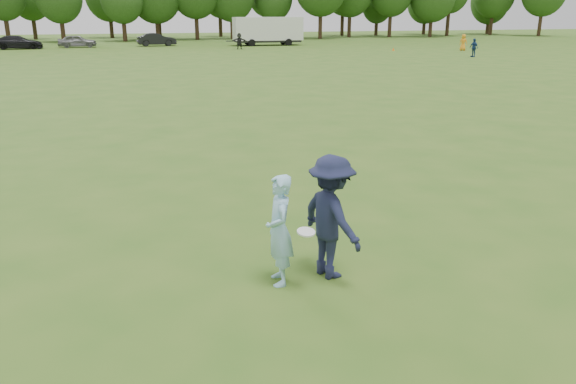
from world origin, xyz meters
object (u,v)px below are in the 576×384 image
player_far_d (239,41)px  field_cone (393,49)px  car_f (157,40)px  thrower (279,230)px  car_e (77,41)px  defender (331,217)px  cargo_trailer (268,30)px  car_d (18,42)px  player_far_c (463,42)px  player_far_b (474,48)px

player_far_d → field_cone: bearing=-13.1°
car_f → thrower: bearing=172.5°
car_e → field_cone: size_ratio=13.67×
player_far_d → car_f: 11.52m
defender → cargo_trailer: cargo_trailer is taller
car_d → car_e: car_d is taller
player_far_d → defender: bearing=-89.1°
car_f → player_far_d: bearing=-140.9°
thrower → defender: size_ratio=0.88×
car_d → car_e: size_ratio=1.19×
defender → thrower: bearing=74.8°
car_e → thrower: bearing=-173.5°
car_d → field_cone: size_ratio=16.31×
player_far_c → car_f: bearing=22.4°
defender → car_d: size_ratio=0.40×
player_far_d → car_d: size_ratio=0.34×
player_far_d → car_f: (-8.20, 8.10, -0.11)m
thrower → car_d: 61.05m
player_far_d → cargo_trailer: (4.53, 5.87, 0.94)m
player_far_b → field_cone: (-3.29, 9.32, -0.65)m
thrower → car_f: thrower is taller
player_far_b → cargo_trailer: 25.54m
car_f → cargo_trailer: size_ratio=0.49×
player_far_d → car_d: (-22.72, 6.38, -0.12)m
player_far_b → player_far_d: 24.00m
car_f → car_e: bearing=87.1°
defender → player_far_d: defender is taller
car_d → car_f: (14.53, 1.72, 0.01)m
defender → car_d: (-14.08, 59.56, -0.26)m
player_far_c → cargo_trailer: bearing=11.6°
player_far_c → player_far_d: (-21.72, 8.32, 0.01)m
car_e → player_far_c: bearing=-112.9°
player_far_b → car_f: player_far_b is taller
player_far_c → player_far_b: bearing=115.3°
thrower → player_far_b: (27.63, 37.51, -0.05)m
thrower → player_far_c: thrower is taller
car_d → car_f: 14.63m
field_cone → player_far_b: bearing=-70.6°
defender → car_e: size_ratio=0.47×
car_d → field_cone: bearing=-112.9°
car_f → cargo_trailer: (12.73, -2.22, 1.05)m
player_far_d → field_cone: size_ratio=5.56×
player_far_c → player_far_d: 23.26m
car_d → player_far_d: bearing=-109.8°
field_cone → thrower: bearing=-117.5°
thrower → car_f: (1.28, 61.32, -0.13)m
defender → player_far_c: size_ratio=1.18×
thrower → car_d: (-13.25, 59.60, -0.14)m
thrower → player_far_d: thrower is taller
player_far_c → field_cone: (-6.86, 1.93, -0.67)m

